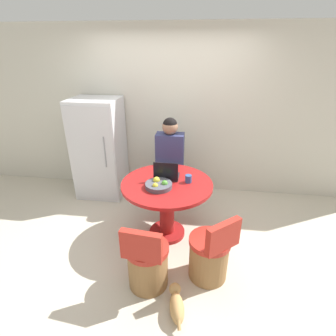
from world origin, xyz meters
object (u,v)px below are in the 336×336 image
Objects in this scene: person_seated at (170,157)px; fruit_bowl at (159,185)px; refrigerator at (99,149)px; cat at (177,305)px; laptop at (167,175)px; chair_near_right_corner at (210,255)px; dining_table at (167,198)px; chair_near_camera at (147,263)px.

person_seated reaches higher than fruit_bowl.
refrigerator reaches higher than cat.
laptop is at bearing 93.13° from person_seated.
laptop is at bearing -93.36° from chair_near_right_corner.
refrigerator reaches higher than laptop.
fruit_bowl is at bearing 5.99° from cat.
person_seated is 0.67m from laptop.
fruit_bowl reaches higher than dining_table.
refrigerator is 1.57m from dining_table.
chair_near_right_corner is 0.58× the size of person_seated.
fruit_bowl reaches higher than cat.
chair_near_camera is at bearing 37.42° from cat.
fruit_bowl is (-0.62, 0.51, 0.52)m from chair_near_right_corner.
refrigerator reaches higher than fruit_bowl.
laptop is (-0.02, 0.11, 0.27)m from dining_table.
refrigerator reaches higher than chair_near_right_corner.
fruit_bowl is (1.14, -1.08, 0.02)m from refrigerator.
refrigerator is 1.47m from laptop.
refrigerator is 3.56× the size of cat.
dining_table is 0.88m from chair_near_camera.
dining_table is 3.53× the size of fruit_bowl.
person_seated is at bearing -107.36° from chair_near_right_corner.
refrigerator reaches higher than person_seated.
chair_near_right_corner reaches higher than cat.
dining_table is at bearing -38.14° from refrigerator.
refrigerator is at bearing -82.39° from chair_near_right_corner.
chair_near_right_corner is 2.65× the size of laptop.
refrigerator is at bearing -8.64° from person_seated.
laptop is (0.07, 0.94, 0.54)m from chair_near_camera.
dining_table is 0.29m from fruit_bowl.
chair_near_right_corner is at bearing -156.96° from chair_near_camera.
person_seated is 4.60× the size of laptop.
fruit_bowl is at bearing -79.80° from chair_near_right_corner.
fruit_bowl is at bearing 88.53° from person_seated.
person_seated is (0.03, 1.61, 0.49)m from chair_near_camera.
cat is (0.26, -1.22, -0.73)m from laptop.
chair_near_camera is (-0.09, -0.83, -0.27)m from dining_table.
chair_near_camera and chair_near_right_corner have the same top height.
chair_near_right_corner is 0.59m from cat.
dining_table is (1.22, -0.96, -0.23)m from refrigerator.
refrigerator is at bearing 136.42° from fruit_bowl.
cat is at bearing -77.75° from dining_table.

